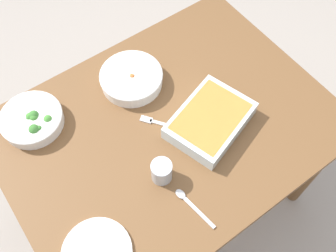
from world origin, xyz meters
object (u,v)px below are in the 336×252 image
broccoli_bowl (32,119)px  spoon_by_broccoli (39,131)px  spoon_by_stew (140,89)px  stew_bowl (131,78)px  spoon_spare (189,203)px  fork_on_table (160,123)px  baking_dish (210,120)px  drink_cup (162,172)px

broccoli_bowl → spoon_by_broccoli: size_ratio=1.31×
spoon_by_stew → spoon_by_broccoli: size_ratio=1.00×
stew_bowl → spoon_spare: stew_bowl is taller
stew_bowl → fork_on_table: 0.22m
spoon_by_broccoli → spoon_spare: same height
broccoli_bowl → spoon_by_stew: size_ratio=1.31×
baking_dish → broccoli_bowl: bearing=143.8°
stew_bowl → spoon_by_stew: stew_bowl is taller
baking_dish → drink_cup: 0.27m
stew_bowl → drink_cup: bearing=-108.8°
stew_bowl → spoon_spare: size_ratio=1.39×
stew_bowl → spoon_spare: 0.54m
broccoli_bowl → spoon_by_broccoli: broccoli_bowl is taller
baking_dish → stew_bowl: bearing=111.5°
fork_on_table → baking_dish: bearing=-37.1°
stew_bowl → fork_on_table: stew_bowl is taller
spoon_by_broccoli → baking_dish: bearing=-33.0°
stew_bowl → broccoli_bowl: broccoli_bowl is taller
drink_cup → spoon_by_stew: (0.14, 0.35, -0.03)m
spoon_by_stew → spoon_by_broccoli: bearing=172.1°
broccoli_bowl → fork_on_table: broccoli_bowl is taller
baking_dish → spoon_by_broccoli: bearing=147.0°
broccoli_bowl → spoon_by_broccoli: (-0.00, -0.04, -0.03)m
fork_on_table → spoon_spare: bearing=-107.4°
stew_bowl → spoon_by_broccoli: 0.40m
spoon_by_broccoli → stew_bowl: bearing=-2.0°
drink_cup → fork_on_table: (0.11, 0.18, -0.04)m
spoon_spare → fork_on_table: spoon_spare is taller
broccoli_bowl → baking_dish: broccoli_bowl is taller
stew_bowl → broccoli_bowl: (-0.39, 0.06, -0.00)m
baking_dish → spoon_by_stew: bearing=112.9°
drink_cup → spoon_by_stew: 0.38m
baking_dish → fork_on_table: (-0.15, 0.11, -0.03)m
drink_cup → spoon_spare: (0.02, -0.13, -0.03)m
baking_dish → drink_cup: (-0.26, -0.06, 0.00)m
stew_bowl → fork_on_table: size_ratio=1.60×
baking_dish → spoon_spare: baking_dish is taller
baking_dish → spoon_by_broccoli: 0.63m
spoon_by_broccoli → spoon_spare: bearing=-62.3°
spoon_by_broccoli → broccoli_bowl: bearing=87.3°
drink_cup → spoon_by_broccoli: size_ratio=0.48×
spoon_by_broccoli → spoon_spare: 0.61m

